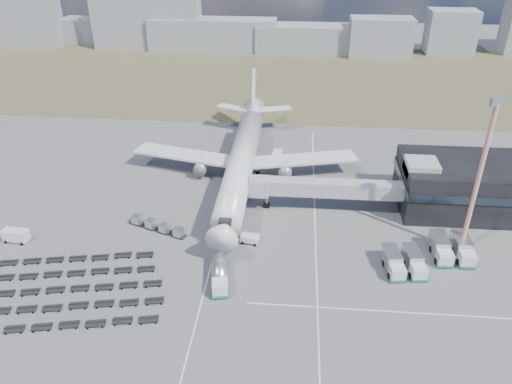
{
  "coord_description": "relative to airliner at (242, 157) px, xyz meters",
  "views": [
    {
      "loc": [
        11.54,
        -66.11,
        53.57
      ],
      "look_at": [
        4.11,
        19.61,
        4.0
      ],
      "focal_mm": 35.0,
      "sensor_mm": 36.0,
      "label": 1
    }
  ],
  "objects": [
    {
      "name": "fuel_tanker",
      "position": [
        0.07,
        -35.13,
        -3.64
      ],
      "size": [
        4.21,
        10.48,
        3.3
      ],
      "rotation": [
        0.0,
        0.0,
        0.16
      ],
      "color": "silver",
      "rests_on": "ground"
    },
    {
      "name": "service_trucks_near",
      "position": [
        30.49,
        -29.95,
        -3.7
      ],
      "size": [
        6.97,
        8.01,
        2.93
      ],
      "rotation": [
        0.0,
        0.0,
        0.13
      ],
      "color": "silver",
      "rests_on": "ground"
    },
    {
      "name": "skyline",
      "position": [
        -6.09,
        116.9,
        4.75
      ],
      "size": [
        290.38,
        27.18,
        25.72
      ],
      "color": "gray",
      "rests_on": "ground"
    },
    {
      "name": "baggage_dollies",
      "position": [
        -23.76,
        -40.31,
        -4.95
      ],
      "size": [
        32.02,
        22.81,
        0.69
      ],
      "rotation": [
        0.0,
        0.0,
        0.19
      ],
      "color": "black",
      "rests_on": "ground"
    },
    {
      "name": "lane_markings",
      "position": [
        9.77,
        -29.38,
        -5.29
      ],
      "size": [
        47.12,
        110.0,
        0.01
      ],
      "color": "silver",
      "rests_on": "ground"
    },
    {
      "name": "ground",
      "position": [
        0.0,
        -32.38,
        -5.29
      ],
      "size": [
        420.0,
        420.0,
        0.0
      ],
      "primitive_type": "plane",
      "color": "#565659",
      "rests_on": "ground"
    },
    {
      "name": "airliner",
      "position": [
        0.0,
        0.0,
        0.0
      ],
      "size": [
        51.59,
        64.53,
        17.62
      ],
      "color": "silver",
      "rests_on": "ground"
    },
    {
      "name": "utility_van",
      "position": [
        -38.66,
        -27.7,
        -4.08
      ],
      "size": [
        4.75,
        2.5,
        2.42
      ],
      "primitive_type": "cube",
      "rotation": [
        0.0,
        0.0,
        -0.1
      ],
      "color": "silver",
      "rests_on": "ground"
    },
    {
      "name": "floodlight_mast",
      "position": [
        41.74,
        -23.62,
        9.02
      ],
      "size": [
        2.7,
        2.21,
        28.56
      ],
      "rotation": [
        0.0,
        0.0,
        0.4
      ],
      "color": "#D24421",
      "rests_on": "ground"
    },
    {
      "name": "pushback_tug",
      "position": [
        4.0,
        -24.38,
        -4.54
      ],
      "size": [
        3.64,
        2.44,
        1.51
      ],
      "primitive_type": "cube",
      "rotation": [
        0.0,
        0.0,
        -0.17
      ],
      "color": "silver",
      "rests_on": "ground"
    },
    {
      "name": "service_trucks_far",
      "position": [
        39.47,
        -25.43,
        -3.62
      ],
      "size": [
        6.6,
        7.82,
        3.07
      ],
      "rotation": [
        0.0,
        0.0,
        0.03
      ],
      "color": "silver",
      "rests_on": "ground"
    },
    {
      "name": "jet_bridge",
      "position": [
        15.9,
        -11.95,
        -0.24
      ],
      "size": [
        30.3,
        3.8,
        7.05
      ],
      "color": "#939399",
      "rests_on": "ground"
    },
    {
      "name": "catering_truck",
      "position": [
        7.25,
        8.27,
        -4.01
      ],
      "size": [
        2.83,
        5.66,
        2.5
      ],
      "rotation": [
        0.0,
        0.0,
        -0.11
      ],
      "color": "silver",
      "rests_on": "ground"
    },
    {
      "name": "grass_strip",
      "position": [
        0.0,
        77.62,
        -5.29
      ],
      "size": [
        420.0,
        90.0,
        0.01
      ],
      "primitive_type": "cube",
      "color": "brown",
      "rests_on": "ground"
    },
    {
      "name": "uld_row",
      "position": [
        -13.8,
        -22.02,
        -4.28
      ],
      "size": [
        11.93,
        6.03,
        1.69
      ],
      "rotation": [
        0.0,
        0.0,
        -0.38
      ],
      "color": "black",
      "rests_on": "ground"
    },
    {
      "name": "terminal",
      "position": [
        47.77,
        -8.41,
        -0.04
      ],
      "size": [
        30.4,
        16.4,
        11.0
      ],
      "color": "black",
      "rests_on": "ground"
    }
  ]
}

